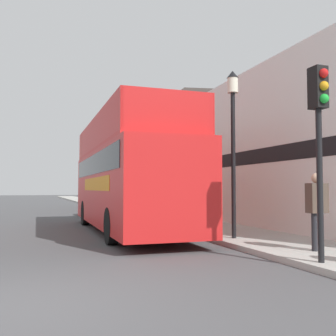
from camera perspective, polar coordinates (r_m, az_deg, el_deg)
The scene contains 11 objects.
ground_plane at distance 26.76m, azimuth -20.27°, elevation -6.23°, with size 144.00×144.00×0.00m, color #4C4C4F.
sidewalk at distance 24.66m, azimuth -4.05°, elevation -6.54°, with size 2.93×108.00×0.14m.
pub_white_frontage at distance 16.38m, azimuth 23.00°, elevation 2.60°, with size 6.01×12.68×6.26m.
brick_terrace_rear at distance 29.68m, azimuth 2.42°, elevation 2.90°, with size 6.00×17.24×9.29m.
tour_bus at distance 14.71m, azimuth -5.99°, elevation -1.82°, with size 2.75×10.55×4.15m.
parked_car_ahead_of_bus at distance 22.71m, azimuth -9.47°, elevation -5.34°, with size 1.99×4.36×1.39m.
pedestrian_second at distance 9.92m, azimuth 20.82°, elevation -4.87°, with size 0.48×0.26×1.83m.
traffic_signal at distance 8.49m, azimuth 21.11°, elevation 6.73°, with size 0.28×0.42×3.91m.
lamp_post_nearest at distance 11.97m, azimuth 9.41°, elevation 6.50°, with size 0.35×0.35×5.00m.
lamp_post_second at distance 18.38m, azimuth -1.14°, elevation 2.65°, with size 0.35×0.35×4.74m.
lamp_post_third at distance 25.14m, azimuth -6.15°, elevation 0.98°, with size 0.35×0.35×4.62m.
Camera 1 is at (0.29, -5.71, 1.60)m, focal length 42.00 mm.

